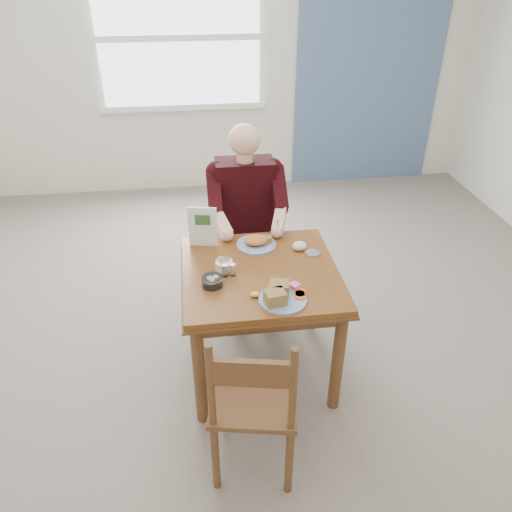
{
  "coord_description": "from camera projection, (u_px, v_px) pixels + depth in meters",
  "views": [
    {
      "loc": [
        -0.34,
        -2.4,
        2.34
      ],
      "look_at": [
        -0.03,
        0.0,
        0.85
      ],
      "focal_mm": 35.0,
      "sensor_mm": 36.0,
      "label": 1
    }
  ],
  "objects": [
    {
      "name": "accent_panel",
      "position": [
        371.0,
        54.0,
        5.26
      ],
      "size": [
        1.6,
        0.02,
        2.8
      ],
      "primitive_type": "cube",
      "color": "slate",
      "rests_on": "ground"
    },
    {
      "name": "wall_back",
      "position": [
        220.0,
        58.0,
        5.09
      ],
      "size": [
        5.5,
        0.0,
        5.5
      ],
      "primitive_type": "plane",
      "rotation": [
        1.57,
        0.0,
        0.0
      ],
      "color": "silver",
      "rests_on": "ground"
    },
    {
      "name": "menu",
      "position": [
        203.0,
        227.0,
        3.08
      ],
      "size": [
        0.18,
        0.04,
        0.26
      ],
      "color": "white",
      "rests_on": "table"
    },
    {
      "name": "metal_dish",
      "position": [
        313.0,
        253.0,
        3.05
      ],
      "size": [
        0.11,
        0.11,
        0.01
      ],
      "primitive_type": "cylinder",
      "rotation": [
        0.0,
        0.0,
        -0.24
      ],
      "color": "silver",
      "rests_on": "table"
    },
    {
      "name": "creamer",
      "position": [
        212.0,
        281.0,
        2.75
      ],
      "size": [
        0.14,
        0.14,
        0.05
      ],
      "color": "white",
      "rests_on": "table"
    },
    {
      "name": "floor",
      "position": [
        260.0,
        365.0,
        3.29
      ],
      "size": [
        6.0,
        6.0,
        0.0
      ],
      "primitive_type": "plane",
      "color": "#6E6459",
      "rests_on": "ground"
    },
    {
      "name": "chair_near",
      "position": [
        254.0,
        402.0,
        2.41
      ],
      "size": [
        0.49,
        0.49,
        0.95
      ],
      "color": "brown",
      "rests_on": "ground"
    },
    {
      "name": "caddy",
      "position": [
        224.0,
        265.0,
        2.9
      ],
      "size": [
        0.1,
        0.1,
        0.08
      ],
      "color": "white",
      "rests_on": "table"
    },
    {
      "name": "napkin",
      "position": [
        299.0,
        246.0,
        3.08
      ],
      "size": [
        0.1,
        0.09,
        0.06
      ],
      "primitive_type": "ellipsoid",
      "rotation": [
        0.0,
        0.0,
        0.2
      ],
      "color": "white",
      "rests_on": "table"
    },
    {
      "name": "window",
      "position": [
        179.0,
        38.0,
        4.92
      ],
      "size": [
        1.72,
        0.04,
        1.42
      ],
      "color": "white",
      "rests_on": "wall_back"
    },
    {
      "name": "near_plate",
      "position": [
        281.0,
        295.0,
        2.64
      ],
      "size": [
        0.28,
        0.27,
        0.09
      ],
      "color": "white",
      "rests_on": "table"
    },
    {
      "name": "table",
      "position": [
        260.0,
        286.0,
        2.96
      ],
      "size": [
        0.92,
        0.92,
        0.75
      ],
      "color": "brown",
      "rests_on": "ground"
    },
    {
      "name": "shakers",
      "position": [
        229.0,
        270.0,
        2.83
      ],
      "size": [
        0.08,
        0.03,
        0.07
      ],
      "color": "white",
      "rests_on": "table"
    },
    {
      "name": "far_plate",
      "position": [
        257.0,
        242.0,
        3.13
      ],
      "size": [
        0.25,
        0.25,
        0.07
      ],
      "color": "white",
      "rests_on": "table"
    },
    {
      "name": "lemon_wedge",
      "position": [
        255.0,
        294.0,
        2.67
      ],
      "size": [
        0.06,
        0.04,
        0.03
      ],
      "primitive_type": "ellipsoid",
      "rotation": [
        0.0,
        0.0,
        0.12
      ],
      "color": "yellow",
      "rests_on": "table"
    },
    {
      "name": "chair_far",
      "position": [
        245.0,
        243.0,
        3.72
      ],
      "size": [
        0.42,
        0.42,
        0.95
      ],
      "color": "brown",
      "rests_on": "ground"
    },
    {
      "name": "diner",
      "position": [
        246.0,
        208.0,
        3.47
      ],
      "size": [
        0.53,
        0.56,
        1.39
      ],
      "color": "gray",
      "rests_on": "chair_far"
    }
  ]
}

